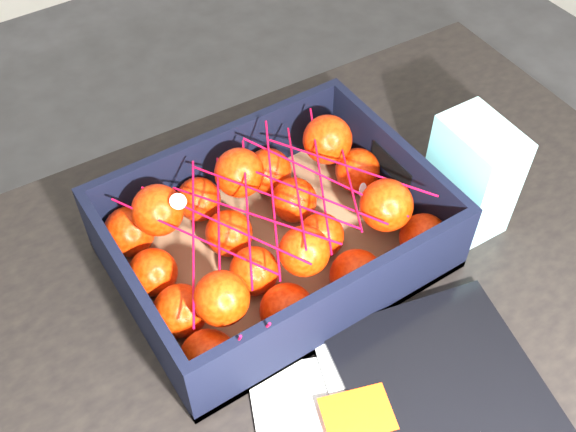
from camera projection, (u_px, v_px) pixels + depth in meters
ground at (267, 363)px, 1.62m from camera, size 3.50×3.50×0.00m
table at (287, 372)px, 0.88m from camera, size 1.23×0.85×0.75m
produce_crate at (275, 240)px, 0.86m from camera, size 0.39×0.29×0.11m
clementine_heap at (276, 228)px, 0.84m from camera, size 0.37×0.28×0.11m
mesh_net at (272, 208)px, 0.79m from camera, size 0.32×0.26×0.09m
retail_carton at (472, 176)px, 0.87m from camera, size 0.07×0.11×0.16m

